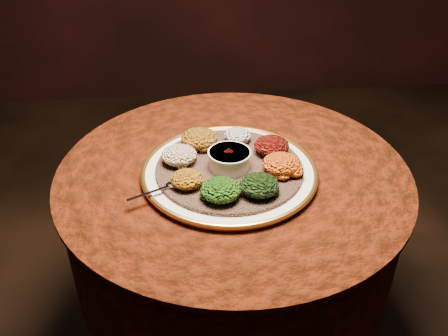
{
  "coord_description": "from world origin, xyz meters",
  "views": [
    {
      "loc": [
        -0.13,
        -1.11,
        1.5
      ],
      "look_at": [
        -0.03,
        -0.03,
        0.76
      ],
      "focal_mm": 40.0,
      "sensor_mm": 36.0,
      "label": 1
    }
  ],
  "objects": [
    {
      "name": "stew_bowl",
      "position": [
        -0.01,
        -0.03,
        0.79
      ],
      "size": [
        0.11,
        0.11,
        0.05
      ],
      "color": "white",
      "rests_on": "injera"
    },
    {
      "name": "portion_gomen",
      "position": [
        0.05,
        -0.15,
        0.79
      ],
      "size": [
        0.1,
        0.09,
        0.05
      ],
      "primitive_type": "ellipsoid",
      "color": "black",
      "rests_on": "injera"
    },
    {
      "name": "portion_tikil",
      "position": [
        0.12,
        -0.06,
        0.79
      ],
      "size": [
        0.1,
        0.09,
        0.05
      ],
      "primitive_type": "ellipsoid",
      "color": "#C97C10",
      "rests_on": "injera"
    },
    {
      "name": "portion_ayib",
      "position": [
        0.02,
        0.1,
        0.78
      ],
      "size": [
        0.08,
        0.07,
        0.04
      ],
      "primitive_type": "ellipsoid",
      "color": "beige",
      "rests_on": "injera"
    },
    {
      "name": "portion_mixveg",
      "position": [
        -0.05,
        -0.16,
        0.79
      ],
      "size": [
        0.1,
        0.09,
        0.05
      ],
      "primitive_type": "ellipsoid",
      "color": "#B0480B",
      "rests_on": "injera"
    },
    {
      "name": "portion_kik",
      "position": [
        -0.13,
        -0.1,
        0.78
      ],
      "size": [
        0.08,
        0.08,
        0.04
      ],
      "primitive_type": "ellipsoid",
      "color": "#AB5C0F",
      "rests_on": "injera"
    },
    {
      "name": "portion_shiro",
      "position": [
        -0.09,
        0.09,
        0.79
      ],
      "size": [
        0.1,
        0.1,
        0.05
      ],
      "primitive_type": "ellipsoid",
      "color": "#995312",
      "rests_on": "injera"
    },
    {
      "name": "injera",
      "position": [
        -0.01,
        -0.03,
        0.76
      ],
      "size": [
        0.4,
        0.4,
        0.01
      ],
      "primitive_type": "cylinder",
      "rotation": [
        0.0,
        0.0,
        -0.03
      ],
      "color": "brown",
      "rests_on": "platter"
    },
    {
      "name": "platter",
      "position": [
        -0.01,
        -0.03,
        0.75
      ],
      "size": [
        0.6,
        0.6,
        0.02
      ],
      "rotation": [
        0.0,
        0.0,
        0.43
      ],
      "color": "white",
      "rests_on": "table"
    },
    {
      "name": "table",
      "position": [
        0.0,
        0.0,
        0.55
      ],
      "size": [
        0.96,
        0.96,
        0.73
      ],
      "color": "black",
      "rests_on": "ground"
    },
    {
      "name": "portion_kitfo",
      "position": [
        0.11,
        0.03,
        0.79
      ],
      "size": [
        0.1,
        0.09,
        0.05
      ],
      "primitive_type": "ellipsoid",
      "color": "black",
      "rests_on": "injera"
    },
    {
      "name": "spoon",
      "position": [
        -0.17,
        -0.1,
        0.77
      ],
      "size": [
        0.13,
        0.07,
        0.01
      ],
      "rotation": [
        0.0,
        0.0,
        -2.69
      ],
      "color": "silver",
      "rests_on": "injera"
    },
    {
      "name": "portion_timatim",
      "position": [
        -0.14,
        0.01,
        0.78
      ],
      "size": [
        0.09,
        0.09,
        0.05
      ],
      "primitive_type": "ellipsoid",
      "color": "maroon",
      "rests_on": "injera"
    }
  ]
}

